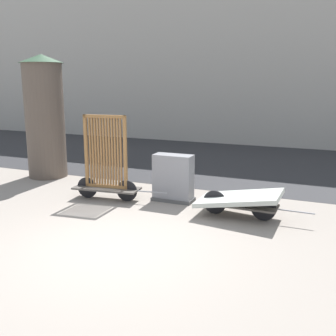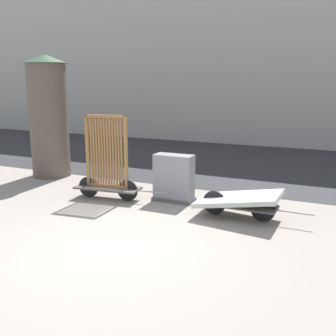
{
  "view_description": "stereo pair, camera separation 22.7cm",
  "coord_description": "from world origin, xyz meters",
  "px_view_note": "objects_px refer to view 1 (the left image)",
  "views": [
    {
      "loc": [
        3.3,
        -5.33,
        2.75
      ],
      "look_at": [
        0.0,
        2.37,
        0.9
      ],
      "focal_mm": 42.0,
      "sensor_mm": 36.0,
      "label": 1
    },
    {
      "loc": [
        3.5,
        -5.24,
        2.75
      ],
      "look_at": [
        0.0,
        2.37,
        0.9
      ],
      "focal_mm": 42.0,
      "sensor_mm": 36.0,
      "label": 2
    }
  ],
  "objects_px": {
    "utility_cabinet": "(173,180)",
    "advertising_column": "(45,116)",
    "bike_cart_with_bedframe": "(106,169)",
    "bike_cart_with_mattress": "(239,200)"
  },
  "relations": [
    {
      "from": "bike_cart_with_bedframe",
      "to": "bike_cart_with_mattress",
      "type": "bearing_deg",
      "value": -6.55
    },
    {
      "from": "bike_cart_with_bedframe",
      "to": "bike_cart_with_mattress",
      "type": "distance_m",
      "value": 3.19
    },
    {
      "from": "bike_cart_with_bedframe",
      "to": "utility_cabinet",
      "type": "xyz_separation_m",
      "value": [
        1.49,
        0.53,
        -0.23
      ]
    },
    {
      "from": "bike_cart_with_bedframe",
      "to": "utility_cabinet",
      "type": "relative_size",
      "value": 2.08
    },
    {
      "from": "utility_cabinet",
      "to": "advertising_column",
      "type": "xyz_separation_m",
      "value": [
        -4.36,
        0.83,
        1.27
      ]
    },
    {
      "from": "bike_cart_with_mattress",
      "to": "advertising_column",
      "type": "distance_m",
      "value": 6.35
    },
    {
      "from": "advertising_column",
      "to": "utility_cabinet",
      "type": "bearing_deg",
      "value": -10.79
    },
    {
      "from": "bike_cart_with_mattress",
      "to": "advertising_column",
      "type": "relative_size",
      "value": 0.67
    },
    {
      "from": "bike_cart_with_mattress",
      "to": "utility_cabinet",
      "type": "distance_m",
      "value": 1.77
    },
    {
      "from": "bike_cart_with_bedframe",
      "to": "utility_cabinet",
      "type": "bearing_deg",
      "value": 12.95
    }
  ]
}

